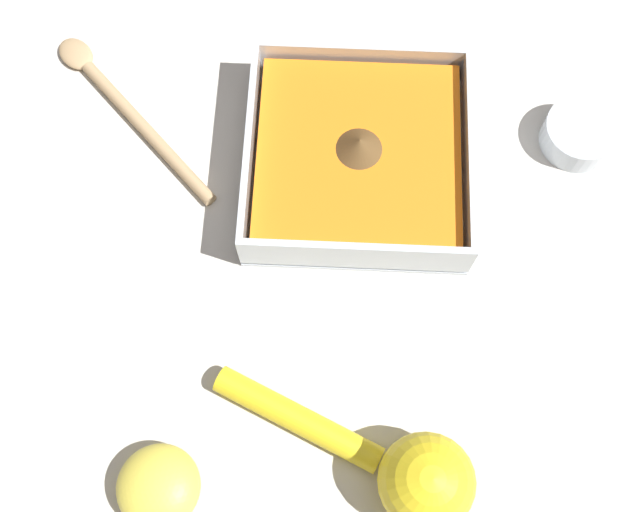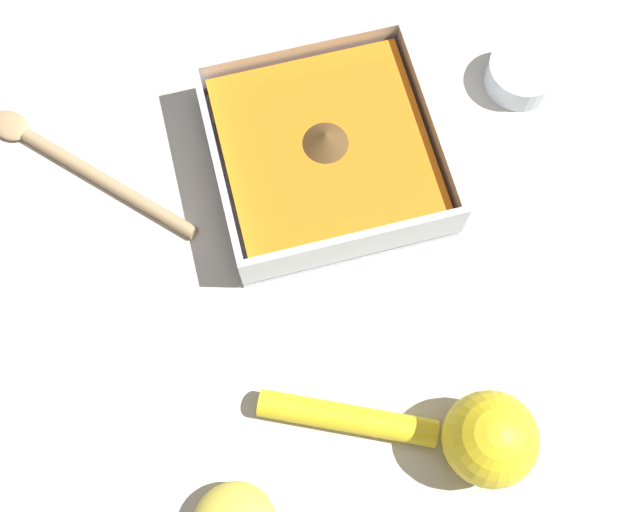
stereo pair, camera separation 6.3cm
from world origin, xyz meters
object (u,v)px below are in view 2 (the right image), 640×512
Objects in this scene: spice_bowl at (523,77)px; wooden_spoon at (79,166)px; lemon_squeezer at (468,436)px; square_dish at (325,153)px.

spice_bowl is 0.42m from wooden_spoon.
spice_bowl is 0.34m from lemon_squeezer.
spice_bowl is 0.32× the size of lemon_squeezer.
lemon_squeezer reaches higher than square_dish.
spice_bowl is at bearing -80.16° from square_dish.
lemon_squeezer is 1.16× the size of wooden_spoon.
lemon_squeezer is (-0.30, 0.16, 0.02)m from spice_bowl.
spice_bowl is 0.38× the size of wooden_spoon.
lemon_squeezer is 0.41m from wooden_spoon.
square_dish is at bearing 123.61° from lemon_squeezer.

